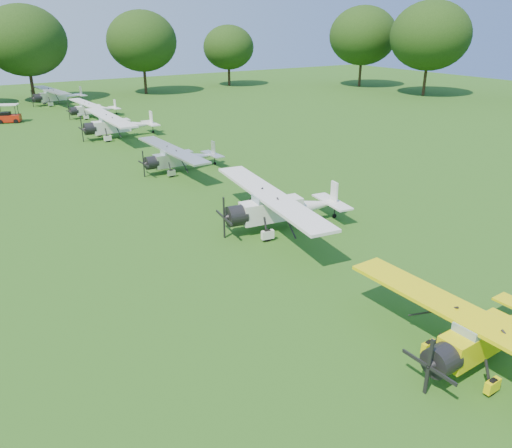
{
  "coord_description": "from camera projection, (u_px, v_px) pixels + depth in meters",
  "views": [
    {
      "loc": [
        -13.97,
        -21.06,
        10.85
      ],
      "look_at": [
        -1.73,
        -1.65,
        1.4
      ],
      "focal_mm": 35.0,
      "sensor_mm": 36.0,
      "label": 1
    }
  ],
  "objects": [
    {
      "name": "aircraft_4",
      "position": [
        179.0,
        156.0,
        38.06
      ],
      "size": [
        6.29,
        10.01,
        1.98
      ],
      "rotation": [
        0.0,
        0.0,
        0.03
      ],
      "color": "silver",
      "rests_on": "ground"
    },
    {
      "name": "aircraft_7",
      "position": [
        57.0,
        95.0,
        67.94
      ],
      "size": [
        7.14,
        11.34,
        2.23
      ],
      "rotation": [
        0.0,
        0.0,
        0.12
      ],
      "color": "silver",
      "rests_on": "ground"
    },
    {
      "name": "ground",
      "position": [
        267.0,
        231.0,
        27.5
      ],
      "size": [
        160.0,
        160.0,
        0.0
      ],
      "primitive_type": "plane",
      "color": "#1D4912",
      "rests_on": "ground"
    },
    {
      "name": "golf_cart",
      "position": [
        8.0,
        117.0,
        56.2
      ],
      "size": [
        2.71,
        2.16,
        2.03
      ],
      "rotation": [
        0.0,
        0.0,
        -0.36
      ],
      "color": "#AC1D0C",
      "rests_on": "ground"
    },
    {
      "name": "aircraft_6",
      "position": [
        92.0,
        108.0,
        59.1
      ],
      "size": [
        5.98,
        9.53,
        1.87
      ],
      "rotation": [
        0.0,
        0.0,
        0.07
      ],
      "color": "white",
      "rests_on": "ground"
    },
    {
      "name": "aircraft_5",
      "position": [
        117.0,
        124.0,
        48.8
      ],
      "size": [
        7.41,
        11.76,
        2.33
      ],
      "rotation": [
        0.0,
        0.0,
        0.0
      ],
      "color": "white",
      "rests_on": "ground"
    },
    {
      "name": "tree_belt",
      "position": [
        323.0,
        77.0,
        26.33
      ],
      "size": [
        137.36,
        130.27,
        14.52
      ],
      "color": "#302412",
      "rests_on": "ground"
    },
    {
      "name": "aircraft_3",
      "position": [
        280.0,
        205.0,
        27.49
      ],
      "size": [
        7.35,
        11.66,
        2.29
      ],
      "rotation": [
        0.0,
        0.0,
        -0.14
      ],
      "color": "white",
      "rests_on": "ground"
    },
    {
      "name": "aircraft_2",
      "position": [
        486.0,
        331.0,
        16.68
      ],
      "size": [
        6.39,
        10.16,
        2.01
      ],
      "rotation": [
        0.0,
        0.0,
        0.03
      ],
      "color": "#D5CE08",
      "rests_on": "ground"
    }
  ]
}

